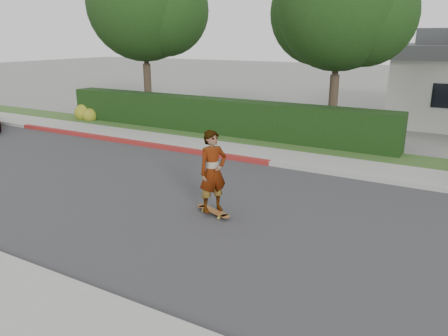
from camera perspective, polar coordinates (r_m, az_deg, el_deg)
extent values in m
plane|color=slate|center=(11.15, -7.40, -4.11)|extent=(120.00, 120.00, 0.00)
cube|color=#2D2D30|center=(11.15, -7.40, -4.08)|extent=(60.00, 8.00, 0.01)
cube|color=#9E9E99|center=(8.54, -24.56, -11.86)|extent=(60.00, 0.20, 0.15)
cube|color=#9E9E99|center=(14.43, 2.41, 1.19)|extent=(60.00, 0.20, 0.15)
cube|color=maroon|center=(17.23, -12.52, 3.40)|extent=(12.00, 0.21, 0.15)
cube|color=gray|center=(15.21, 3.98, 1.93)|extent=(60.00, 1.60, 0.12)
cube|color=#2D4C1E|center=(16.62, 6.41, 3.12)|extent=(60.00, 1.60, 0.10)
cube|color=black|center=(18.35, -1.42, 6.75)|extent=(15.00, 1.00, 1.50)
sphere|color=#2D4C19|center=(22.68, -17.84, 6.86)|extent=(0.90, 0.90, 0.90)
sphere|color=#2D4C19|center=(22.11, -17.14, 6.55)|extent=(0.70, 0.70, 0.70)
cylinder|color=#33261C|center=(21.90, -9.89, 9.73)|extent=(0.36, 0.36, 2.70)
cylinder|color=#33261C|center=(21.76, -10.17, 15.03)|extent=(0.24, 0.24, 2.25)
sphere|color=black|center=(21.80, -10.45, 20.35)|extent=(5.20, 5.20, 5.20)
sphere|color=black|center=(22.60, -11.39, 19.66)|extent=(4.42, 4.42, 4.42)
sphere|color=black|center=(21.45, -7.91, 19.72)|extent=(4.16, 4.16, 4.16)
cylinder|color=#33261C|center=(18.12, 14.01, 7.76)|extent=(0.36, 0.36, 2.52)
cylinder|color=#33261C|center=(17.94, 14.45, 13.73)|extent=(0.24, 0.24, 2.10)
sphere|color=black|center=(17.95, 14.91, 19.75)|extent=(4.80, 4.80, 4.80)
sphere|color=black|center=(18.56, 12.70, 19.16)|extent=(4.08, 4.08, 4.08)
sphere|color=black|center=(18.01, 18.01, 18.54)|extent=(3.84, 3.84, 3.84)
cylinder|color=yellow|center=(10.29, -2.77, -5.59)|extent=(0.06, 0.05, 0.06)
cylinder|color=yellow|center=(10.38, -2.08, -5.37)|extent=(0.06, 0.05, 0.06)
cylinder|color=yellow|center=(9.89, -0.71, -6.52)|extent=(0.06, 0.05, 0.06)
cylinder|color=yellow|center=(9.98, -0.02, -6.28)|extent=(0.06, 0.05, 0.06)
cube|color=silver|center=(10.32, -2.43, -5.27)|extent=(0.10, 0.17, 0.02)
cube|color=silver|center=(9.92, -0.36, -6.19)|extent=(0.10, 0.17, 0.02)
cube|color=brown|center=(10.11, -1.42, -5.61)|extent=(0.87, 0.46, 0.02)
cylinder|color=brown|center=(10.41, -2.92, -4.94)|extent=(0.26, 0.26, 0.02)
cylinder|color=brown|center=(9.81, 0.18, -6.32)|extent=(0.26, 0.26, 0.02)
imported|color=white|center=(9.79, -1.46, -0.47)|extent=(0.72, 0.82, 1.88)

